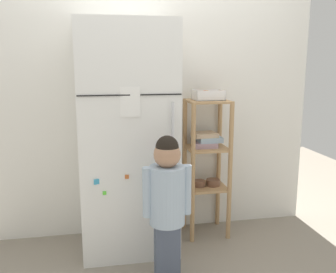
% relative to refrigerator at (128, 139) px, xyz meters
% --- Properties ---
extents(ground_plane, '(6.00, 6.00, 0.00)m').
position_rel_refrigerator_xyz_m(ground_plane, '(0.25, -0.02, -0.87)').
color(ground_plane, gray).
extents(kitchen_wall_back, '(2.71, 0.03, 2.23)m').
position_rel_refrigerator_xyz_m(kitchen_wall_back, '(0.25, 0.31, 0.25)').
color(kitchen_wall_back, silver).
rests_on(kitchen_wall_back, ground).
extents(refrigerator, '(0.71, 0.60, 1.73)m').
position_rel_refrigerator_xyz_m(refrigerator, '(0.00, 0.00, 0.00)').
color(refrigerator, white).
rests_on(refrigerator, ground).
extents(child_standing, '(0.32, 0.24, 0.99)m').
position_rel_refrigerator_xyz_m(child_standing, '(0.20, -0.52, -0.27)').
color(child_standing, '#4A5468').
rests_on(child_standing, ground).
extents(pantry_shelf_unit, '(0.34, 0.32, 1.14)m').
position_rel_refrigerator_xyz_m(pantry_shelf_unit, '(0.66, 0.13, -0.19)').
color(pantry_shelf_unit, tan).
rests_on(pantry_shelf_unit, ground).
extents(fruit_bin, '(0.24, 0.18, 0.08)m').
position_rel_refrigerator_xyz_m(fruit_bin, '(0.66, 0.12, 0.31)').
color(fruit_bin, white).
rests_on(fruit_bin, pantry_shelf_unit).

